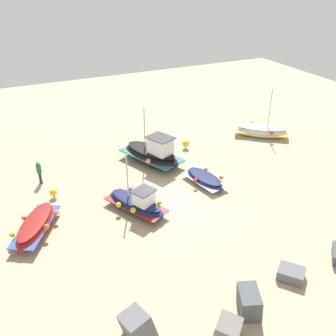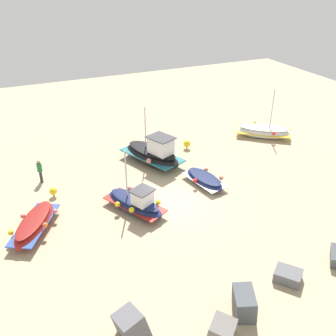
{
  "view_description": "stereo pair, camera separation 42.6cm",
  "coord_description": "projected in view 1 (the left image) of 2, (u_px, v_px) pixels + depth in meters",
  "views": [
    {
      "loc": [
        8.17,
        16.69,
        12.71
      ],
      "look_at": [
        -1.01,
        -2.72,
        0.9
      ],
      "focal_mm": 40.05,
      "sensor_mm": 36.0,
      "label": 1
    },
    {
      "loc": [
        7.78,
        16.87,
        12.71
      ],
      "look_at": [
        -1.01,
        -2.72,
        0.9
      ],
      "focal_mm": 40.05,
      "sensor_mm": 36.0,
      "label": 2
    }
  ],
  "objects": [
    {
      "name": "mooring_buoy_0",
      "position": [
        186.0,
        144.0,
        28.93
      ],
      "size": [
        0.55,
        0.55,
        0.71
      ],
      "color": "#3F3F42",
      "rests_on": "ground_plane"
    },
    {
      "name": "ground_plane",
      "position": [
        172.0,
        204.0,
        22.41
      ],
      "size": [
        58.97,
        58.97,
        0.0
      ],
      "primitive_type": "plane",
      "color": "tan"
    },
    {
      "name": "fishing_boat_0",
      "position": [
        261.0,
        131.0,
        30.97
      ],
      "size": [
        4.52,
        4.04,
        4.13
      ],
      "rotation": [
        0.0,
        0.0,
        5.62
      ],
      "color": "white",
      "rests_on": "ground_plane"
    },
    {
      "name": "fishing_boat_3",
      "position": [
        36.0,
        226.0,
        19.85
      ],
      "size": [
        3.19,
        4.15,
        0.88
      ],
      "rotation": [
        0.0,
        0.0,
        4.18
      ],
      "color": "maroon",
      "rests_on": "ground_plane"
    },
    {
      "name": "fishing_boat_4",
      "position": [
        152.0,
        154.0,
        26.66
      ],
      "size": [
        3.77,
        5.28,
        4.08
      ],
      "rotation": [
        0.0,
        0.0,
        1.97
      ],
      "color": "black",
      "rests_on": "ground_plane"
    },
    {
      "name": "breakwater_rocks",
      "position": [
        244.0,
        301.0,
        15.48
      ],
      "size": [
        26.44,
        2.92,
        1.42
      ],
      "color": "slate",
      "rests_on": "ground_plane"
    },
    {
      "name": "fishing_boat_1",
      "position": [
        137.0,
        203.0,
        21.53
      ],
      "size": [
        3.04,
        4.21,
        3.73
      ],
      "rotation": [
        0.0,
        0.0,
        2.04
      ],
      "color": "navy",
      "rests_on": "ground_plane"
    },
    {
      "name": "person_walking",
      "position": [
        39.0,
        171.0,
        24.14
      ],
      "size": [
        0.32,
        0.32,
        1.61
      ],
      "rotation": [
        0.0,
        0.0,
        3.37
      ],
      "color": "#2D2D38",
      "rests_on": "ground_plane"
    },
    {
      "name": "fishing_boat_2",
      "position": [
        204.0,
        179.0,
        24.33
      ],
      "size": [
        2.01,
        3.42,
        0.75
      ],
      "rotation": [
        0.0,
        0.0,
        1.76
      ],
      "color": "navy",
      "rests_on": "ground_plane"
    },
    {
      "name": "mooring_buoy_1",
      "position": [
        53.0,
        192.0,
        22.84
      ],
      "size": [
        0.46,
        0.46,
        0.63
      ],
      "color": "#3F3F42",
      "rests_on": "ground_plane"
    }
  ]
}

